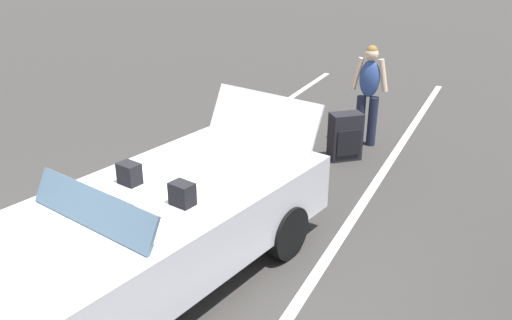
{
  "coord_description": "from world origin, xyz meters",
  "views": [
    {
      "loc": [
        3.51,
        2.95,
        3.29
      ],
      "look_at": [
        -1.76,
        0.36,
        0.75
      ],
      "focal_mm": 37.39,
      "sensor_mm": 36.0,
      "label": 1
    }
  ],
  "objects_px": {
    "suitcase_medium_bright": "(272,143)",
    "traveler_person": "(369,90)",
    "suitcase_large_black": "(345,137)",
    "convertible_car": "(127,242)"
  },
  "relations": [
    {
      "from": "suitcase_medium_bright",
      "to": "traveler_person",
      "type": "bearing_deg",
      "value": -33.53
    },
    {
      "from": "traveler_person",
      "to": "suitcase_medium_bright",
      "type": "bearing_deg",
      "value": -46.78
    },
    {
      "from": "suitcase_medium_bright",
      "to": "traveler_person",
      "type": "xyz_separation_m",
      "value": [
        -1.35,
        1.08,
        0.62
      ]
    },
    {
      "from": "suitcase_large_black",
      "to": "traveler_person",
      "type": "distance_m",
      "value": 0.94
    },
    {
      "from": "convertible_car",
      "to": "traveler_person",
      "type": "height_order",
      "value": "traveler_person"
    },
    {
      "from": "convertible_car",
      "to": "suitcase_medium_bright",
      "type": "distance_m",
      "value": 3.58
    },
    {
      "from": "suitcase_large_black",
      "to": "traveler_person",
      "type": "height_order",
      "value": "traveler_person"
    },
    {
      "from": "suitcase_medium_bright",
      "to": "traveler_person",
      "type": "relative_size",
      "value": 0.55
    },
    {
      "from": "suitcase_large_black",
      "to": "suitcase_medium_bright",
      "type": "xyz_separation_m",
      "value": [
        0.61,
        -0.97,
        -0.06
      ]
    },
    {
      "from": "traveler_person",
      "to": "suitcase_large_black",
      "type": "bearing_deg",
      "value": -16.95
    }
  ]
}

